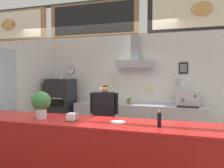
{
  "coord_description": "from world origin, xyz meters",
  "views": [
    {
      "loc": [
        1.21,
        -3.39,
        1.74
      ],
      "look_at": [
        -0.01,
        0.74,
        1.54
      ],
      "focal_mm": 33.57,
      "sensor_mm": 36.0,
      "label": 1
    }
  ],
  "objects_px": {
    "condiment_plate": "(118,122)",
    "shop_worker": "(104,118)",
    "pepper_grinder": "(159,119)",
    "napkin_holder": "(72,117)",
    "basil_vase": "(41,103)",
    "potted_thyme": "(95,99)",
    "potted_basil": "(129,99)",
    "espresso_machine": "(187,98)",
    "pizza_oven": "(61,106)"
  },
  "relations": [
    {
      "from": "napkin_holder",
      "to": "condiment_plate",
      "type": "xyz_separation_m",
      "value": [
        0.69,
        0.07,
        -0.04
      ]
    },
    {
      "from": "espresso_machine",
      "to": "pizza_oven",
      "type": "bearing_deg",
      "value": -178.05
    },
    {
      "from": "pepper_grinder",
      "to": "potted_thyme",
      "type": "bearing_deg",
      "value": 125.03
    },
    {
      "from": "potted_thyme",
      "to": "basil_vase",
      "type": "relative_size",
      "value": 0.46
    },
    {
      "from": "pizza_oven",
      "to": "basil_vase",
      "type": "bearing_deg",
      "value": -65.38
    },
    {
      "from": "potted_thyme",
      "to": "napkin_holder",
      "type": "bearing_deg",
      "value": -75.45
    },
    {
      "from": "espresso_machine",
      "to": "pepper_grinder",
      "type": "height_order",
      "value": "espresso_machine"
    },
    {
      "from": "espresso_machine",
      "to": "condiment_plate",
      "type": "height_order",
      "value": "espresso_machine"
    },
    {
      "from": "napkin_holder",
      "to": "condiment_plate",
      "type": "relative_size",
      "value": 0.74
    },
    {
      "from": "espresso_machine",
      "to": "potted_basil",
      "type": "bearing_deg",
      "value": 177.69
    },
    {
      "from": "potted_basil",
      "to": "pepper_grinder",
      "type": "bearing_deg",
      "value": -70.63
    },
    {
      "from": "potted_basil",
      "to": "basil_vase",
      "type": "distance_m",
      "value": 3.02
    },
    {
      "from": "basil_vase",
      "to": "pepper_grinder",
      "type": "height_order",
      "value": "basil_vase"
    },
    {
      "from": "espresso_machine",
      "to": "basil_vase",
      "type": "relative_size",
      "value": 1.33
    },
    {
      "from": "pizza_oven",
      "to": "basil_vase",
      "type": "relative_size",
      "value": 4.01
    },
    {
      "from": "espresso_machine",
      "to": "potted_thyme",
      "type": "distance_m",
      "value": 2.52
    },
    {
      "from": "shop_worker",
      "to": "basil_vase",
      "type": "relative_size",
      "value": 3.61
    },
    {
      "from": "napkin_holder",
      "to": "espresso_machine",
      "type": "bearing_deg",
      "value": 58.0
    },
    {
      "from": "potted_thyme",
      "to": "pepper_grinder",
      "type": "xyz_separation_m",
      "value": [
        2.01,
        -2.87,
        0.13
      ]
    },
    {
      "from": "shop_worker",
      "to": "condiment_plate",
      "type": "bearing_deg",
      "value": 107.37
    },
    {
      "from": "condiment_plate",
      "to": "potted_basil",
      "type": "bearing_deg",
      "value": 98.81
    },
    {
      "from": "potted_thyme",
      "to": "espresso_machine",
      "type": "bearing_deg",
      "value": -0.63
    },
    {
      "from": "potted_basil",
      "to": "napkin_holder",
      "type": "distance_m",
      "value": 2.91
    },
    {
      "from": "potted_thyme",
      "to": "potted_basil",
      "type": "bearing_deg",
      "value": 1.96
    },
    {
      "from": "espresso_machine",
      "to": "pepper_grinder",
      "type": "bearing_deg",
      "value": -99.98
    },
    {
      "from": "shop_worker",
      "to": "basil_vase",
      "type": "distance_m",
      "value": 1.61
    },
    {
      "from": "basil_vase",
      "to": "pepper_grinder",
      "type": "xyz_separation_m",
      "value": [
        1.79,
        -0.0,
        -0.13
      ]
    },
    {
      "from": "napkin_holder",
      "to": "pepper_grinder",
      "type": "xyz_separation_m",
      "value": [
        1.27,
        -0.01,
        0.06
      ]
    },
    {
      "from": "shop_worker",
      "to": "potted_thyme",
      "type": "bearing_deg",
      "value": -70.75
    },
    {
      "from": "napkin_holder",
      "to": "condiment_plate",
      "type": "height_order",
      "value": "napkin_holder"
    },
    {
      "from": "pepper_grinder",
      "to": "napkin_holder",
      "type": "bearing_deg",
      "value": 179.54
    },
    {
      "from": "espresso_machine",
      "to": "pepper_grinder",
      "type": "distance_m",
      "value": 2.89
    },
    {
      "from": "shop_worker",
      "to": "napkin_holder",
      "type": "distance_m",
      "value": 1.46
    },
    {
      "from": "shop_worker",
      "to": "pepper_grinder",
      "type": "height_order",
      "value": "shop_worker"
    },
    {
      "from": "pizza_oven",
      "to": "potted_thyme",
      "type": "relative_size",
      "value": 8.81
    },
    {
      "from": "potted_basil",
      "to": "condiment_plate",
      "type": "relative_size",
      "value": 0.98
    },
    {
      "from": "pizza_oven",
      "to": "potted_basil",
      "type": "xyz_separation_m",
      "value": [
        2.02,
        0.18,
        0.24
      ]
    },
    {
      "from": "potted_thyme",
      "to": "condiment_plate",
      "type": "height_order",
      "value": "potted_thyme"
    },
    {
      "from": "potted_thyme",
      "to": "napkin_holder",
      "type": "height_order",
      "value": "napkin_holder"
    },
    {
      "from": "napkin_holder",
      "to": "basil_vase",
      "type": "distance_m",
      "value": 0.55
    },
    {
      "from": "condiment_plate",
      "to": "basil_vase",
      "type": "height_order",
      "value": "basil_vase"
    },
    {
      "from": "potted_thyme",
      "to": "pepper_grinder",
      "type": "distance_m",
      "value": 3.51
    },
    {
      "from": "pizza_oven",
      "to": "espresso_machine",
      "type": "distance_m",
      "value": 3.56
    },
    {
      "from": "condiment_plate",
      "to": "shop_worker",
      "type": "bearing_deg",
      "value": 116.16
    },
    {
      "from": "shop_worker",
      "to": "espresso_machine",
      "type": "distance_m",
      "value": 2.27
    },
    {
      "from": "basil_vase",
      "to": "pepper_grinder",
      "type": "bearing_deg",
      "value": -0.0
    },
    {
      "from": "basil_vase",
      "to": "pepper_grinder",
      "type": "relative_size",
      "value": 1.88
    },
    {
      "from": "potted_basil",
      "to": "condiment_plate",
      "type": "bearing_deg",
      "value": -81.19
    },
    {
      "from": "pepper_grinder",
      "to": "potted_basil",
      "type": "bearing_deg",
      "value": 109.37
    },
    {
      "from": "shop_worker",
      "to": "pizza_oven",
      "type": "bearing_deg",
      "value": -44.52
    }
  ]
}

